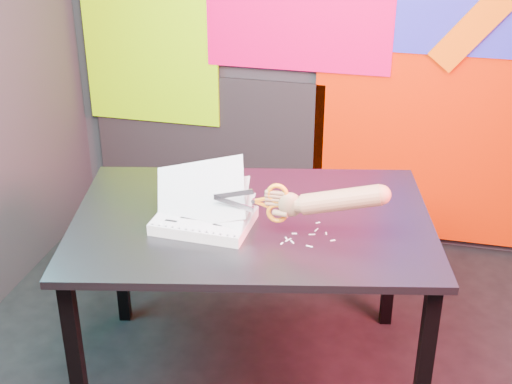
# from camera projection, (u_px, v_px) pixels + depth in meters

# --- Properties ---
(room) EXTENTS (3.01, 3.01, 2.71)m
(room) POSITION_uv_depth(u_px,v_px,m) (294.00, 83.00, 2.17)
(room) COLOR black
(room) RESTS_ON ground
(backdrop) EXTENTS (2.88, 0.05, 2.08)m
(backdrop) POSITION_uv_depth(u_px,v_px,m) (358.00, 72.00, 3.61)
(backdrop) COLOR red
(backdrop) RESTS_ON ground
(work_table) EXTENTS (1.49, 1.15, 0.75)m
(work_table) POSITION_uv_depth(u_px,v_px,m) (252.00, 236.00, 2.69)
(work_table) COLOR black
(work_table) RESTS_ON ground
(printout_stack) EXTENTS (0.39, 0.27, 0.26)m
(printout_stack) POSITION_uv_depth(u_px,v_px,m) (204.00, 219.00, 2.59)
(printout_stack) COLOR white
(printout_stack) RESTS_ON work_table
(scissors) EXTENTS (0.27, 0.02, 0.15)m
(scissors) POSITION_uv_depth(u_px,v_px,m) (272.00, 203.00, 2.48)
(scissors) COLOR silver
(scissors) RESTS_ON printout_stack
(hand_forearm) EXTENTS (0.42, 0.08, 0.15)m
(hand_forearm) POSITION_uv_depth(u_px,v_px,m) (332.00, 201.00, 2.42)
(hand_forearm) COLOR #876145
(hand_forearm) RESTS_ON work_table
(paper_clippings) EXTENTS (0.18, 0.19, 0.00)m
(paper_clippings) POSITION_uv_depth(u_px,v_px,m) (305.00, 237.00, 2.53)
(paper_clippings) COLOR white
(paper_clippings) RESTS_ON work_table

